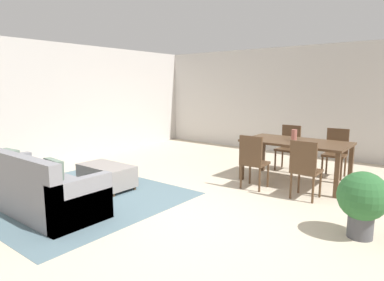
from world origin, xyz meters
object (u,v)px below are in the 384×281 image
couch (35,189)px  dining_chair_far_left (289,145)px  ottoman_table (107,175)px  dining_table (296,145)px  potted_plant (363,199)px  dining_chair_far_right (336,150)px  vase_centerpiece (294,135)px  dining_chair_near_left (253,159)px  dining_chair_near_right (305,166)px

couch → dining_chair_far_left: dining_chair_far_left is taller
ottoman_table → dining_table: dining_table is taller
ottoman_table → potted_plant: (3.83, 0.61, 0.23)m
dining_chair_far_right → potted_plant: size_ratio=1.18×
couch → dining_table: bearing=56.1°
dining_chair_far_left → dining_chair_far_right: bearing=1.4°
dining_table → vase_centerpiece: vase_centerpiece is taller
dining_table → ottoman_table: bearing=-135.8°
dining_chair_near_left → potted_plant: bearing=-25.3°
dining_table → dining_chair_far_left: (-0.46, 0.86, -0.16)m
dining_chair_near_right → potted_plant: 1.33m
dining_table → vase_centerpiece: bearing=163.7°
dining_chair_near_right → ottoman_table: bearing=-152.2°
dining_chair_near_right → potted_plant: bearing=-42.2°
potted_plant → dining_chair_near_left: bearing=154.7°
couch → dining_chair_near_left: size_ratio=2.45×
dining_table → dining_chair_near_right: size_ratio=1.95×
vase_centerpiece → potted_plant: (1.49, -1.72, -0.40)m
ottoman_table → dining_table: bearing=44.2°
dining_table → dining_chair_near_right: dining_chair_near_right is taller
couch → dining_table: (2.39, 3.56, 0.38)m
ottoman_table → potted_plant: potted_plant is taller
couch → dining_chair_far_right: bearing=57.3°
dining_chair_near_left → dining_chair_far_right: bearing=63.1°
ottoman_table → potted_plant: 3.88m
dining_chair_far_right → potted_plant: (0.99, -2.58, -0.06)m
ottoman_table → couch: bearing=-90.5°
ottoman_table → vase_centerpiece: size_ratio=4.94×
dining_chair_near_right → dining_chair_far_left: bearing=119.0°
ottoman_table → potted_plant: size_ratio=1.27×
dining_table → dining_chair_far_right: dining_chair_far_right is taller
dining_chair_near_left → potted_plant: size_ratio=1.18×
dining_chair_near_left → ottoman_table: bearing=-143.0°
dining_chair_near_left → dining_chair_far_left: (-0.06, 1.69, 0.00)m
dining_chair_far_left → dining_chair_far_right: same height
dining_chair_far_left → potted_plant: 3.20m
dining_chair_near_right → vase_centerpiece: size_ratio=4.61×
dining_chair_far_left → vase_centerpiece: size_ratio=4.61×
couch → dining_chair_far_left: bearing=66.4°
dining_chair_near_right → vase_centerpiece: (-0.51, 0.83, 0.34)m
couch → dining_chair_near_right: dining_chair_near_right is taller
ottoman_table → dining_chair_near_left: bearing=37.0°
vase_centerpiece → dining_chair_far_left: bearing=116.6°
couch → dining_chair_near_left: dining_chair_near_left is taller
dining_table → dining_chair_far_right: size_ratio=1.95×
dining_chair_near_left → dining_chair_far_left: 1.69m
dining_chair_near_right → dining_chair_far_left: 1.91m
dining_chair_near_left → dining_chair_near_right: bearing=0.8°
dining_chair_far_left → potted_plant: dining_chair_far_left is taller
dining_chair_near_right → dining_chair_far_left: same height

